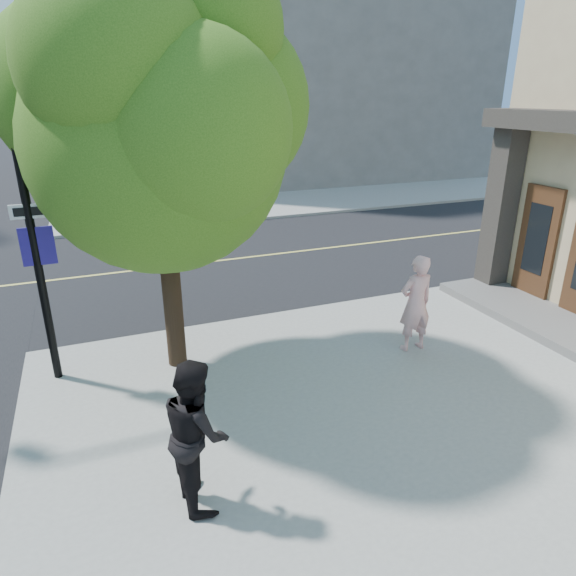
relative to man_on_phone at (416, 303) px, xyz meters
name	(u,v)px	position (x,y,z in m)	size (l,w,h in m)	color
ground	(83,349)	(-5.93, 2.58, -1.06)	(140.00, 140.00, 0.00)	black
road_ew	(80,277)	(-5.93, 7.08, -1.06)	(140.00, 9.00, 0.01)	black
sidewalk_ne	(296,169)	(7.57, 24.08, -1.00)	(29.00, 25.00, 0.12)	gray
filler_ne	(301,52)	(8.07, 24.58, 6.06)	(18.00, 16.00, 14.00)	slate
man_on_phone	(416,303)	(0.00, 0.00, 0.00)	(0.69, 0.45, 1.88)	#EDACA9
pedestrian	(196,432)	(-4.63, -2.29, -0.01)	(0.91, 0.71, 1.87)	black
street_tree	(163,112)	(-4.19, 1.13, 3.40)	(5.07, 4.61, 6.73)	black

